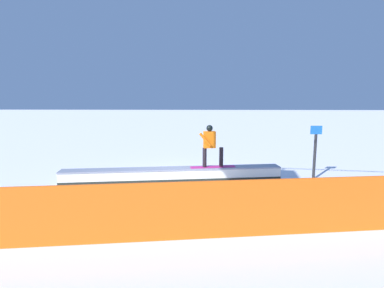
% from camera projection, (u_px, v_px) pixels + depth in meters
% --- Properties ---
extents(ground_plane, '(120.00, 120.00, 0.00)m').
position_uv_depth(ground_plane, '(173.00, 183.00, 10.64)').
color(ground_plane, white).
extents(grind_box, '(7.55, 1.61, 0.52)m').
position_uv_depth(grind_box, '(173.00, 176.00, 10.60)').
color(grind_box, white).
rests_on(grind_box, ground_plane).
extents(snowboarder, '(1.60, 0.58, 1.48)m').
position_uv_depth(snowboarder, '(210.00, 144.00, 10.58)').
color(snowboarder, '#C12280').
rests_on(snowboarder, grind_box).
extents(safety_fence, '(11.21, 1.64, 1.24)m').
position_uv_depth(safety_fence, '(153.00, 212.00, 6.26)').
color(safety_fence, '#FB6014').
rests_on(safety_fence, ground_plane).
extents(trail_marker, '(0.40, 0.10, 1.94)m').
position_uv_depth(trail_marker, '(315.00, 151.00, 10.96)').
color(trail_marker, '#262628').
rests_on(trail_marker, ground_plane).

